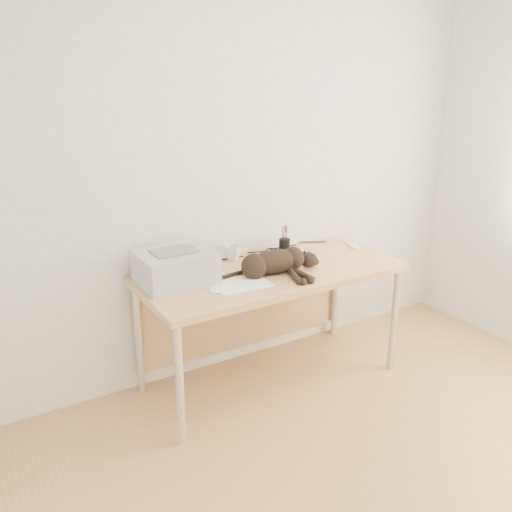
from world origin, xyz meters
TOP-DOWN VIEW (x-y plane):
  - wall_back at (0.00, 1.75)m, footprint 3.50×0.00m
  - desk at (0.00, 1.48)m, footprint 1.60×0.70m
  - printer at (-0.57, 1.51)m, footprint 0.41×0.35m
  - papers at (-0.28, 1.30)m, footprint 0.37×0.30m
  - cat at (-0.03, 1.33)m, footprint 0.67×0.34m
  - mug at (-0.11, 1.67)m, footprint 0.15×0.15m
  - pen_cup at (0.24, 1.61)m, footprint 0.07×0.07m
  - remote_grey at (-0.05, 1.52)m, footprint 0.08×0.17m
  - remote_black at (0.27, 1.42)m, footprint 0.05×0.16m
  - mouse at (0.72, 1.49)m, footprint 0.08×0.12m
  - cable_tangle at (0.00, 1.70)m, footprint 1.36×0.08m

SIDE VIEW (x-z plane):
  - desk at x=0.00m, z-range 0.24..0.98m
  - papers at x=-0.28m, z-range 0.74..0.75m
  - cable_tangle at x=0.00m, z-range 0.74..0.75m
  - remote_grey at x=-0.05m, z-range 0.74..0.76m
  - remote_black at x=0.27m, z-range 0.74..0.76m
  - mouse at x=0.72m, z-range 0.74..0.78m
  - mug at x=-0.11m, z-range 0.74..0.84m
  - pen_cup at x=0.24m, z-range 0.70..0.88m
  - cat at x=-0.03m, z-range 0.73..0.88m
  - printer at x=-0.57m, z-range 0.74..0.93m
  - wall_back at x=0.00m, z-range -0.45..3.05m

